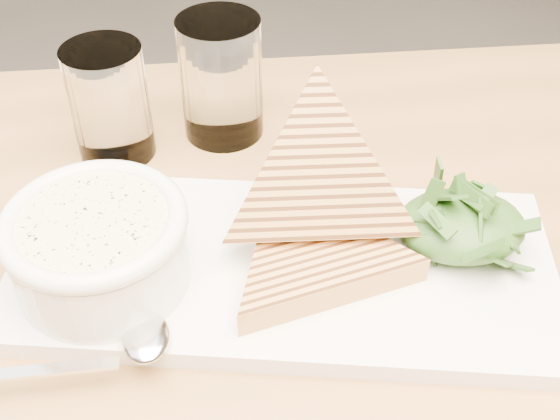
{
  "coord_description": "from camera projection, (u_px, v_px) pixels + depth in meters",
  "views": [
    {
      "loc": [
        -0.07,
        -0.18,
        1.17
      ],
      "look_at": [
        -0.03,
        0.22,
        0.82
      ],
      "focal_mm": 45.0,
      "sensor_mm": 36.0,
      "label": 1
    }
  ],
  "objects": [
    {
      "name": "table_top",
      "position": [
        192.0,
        338.0,
        0.53
      ],
      "size": [
        1.13,
        0.76,
        0.04
      ],
      "primitive_type": "cube",
      "rotation": [
        0.0,
        0.0,
        0.0
      ],
      "color": "#A06C3A",
      "rests_on": "ground"
    },
    {
      "name": "table_leg_br",
      "position": [
        553.0,
        298.0,
        1.07
      ],
      "size": [
        0.06,
        0.06,
        0.73
      ],
      "primitive_type": "cylinder",
      "color": "#A06C3A",
      "rests_on": "ground"
    },
    {
      "name": "platter",
      "position": [
        283.0,
        267.0,
        0.54
      ],
      "size": [
        0.44,
        0.26,
        0.02
      ],
      "primitive_type": "cube",
      "rotation": [
        0.0,
        0.0,
        -0.17
      ],
      "color": "white",
      "rests_on": "table_top"
    },
    {
      "name": "soup_bowl",
      "position": [
        101.0,
        254.0,
        0.51
      ],
      "size": [
        0.13,
        0.13,
        0.05
      ],
      "primitive_type": "cylinder",
      "color": "white",
      "rests_on": "platter"
    },
    {
      "name": "soup",
      "position": [
        94.0,
        224.0,
        0.49
      ],
      "size": [
        0.11,
        0.11,
        0.01
      ],
      "primitive_type": "cylinder",
      "color": "beige",
      "rests_on": "soup_bowl"
    },
    {
      "name": "bowl_rim",
      "position": [
        93.0,
        222.0,
        0.49
      ],
      "size": [
        0.13,
        0.13,
        0.01
      ],
      "primitive_type": "torus",
      "color": "white",
      "rests_on": "soup_bowl"
    },
    {
      "name": "sandwich_flat",
      "position": [
        313.0,
        257.0,
        0.53
      ],
      "size": [
        0.21,
        0.21,
        0.02
      ],
      "primitive_type": null,
      "rotation": [
        0.0,
        0.0,
        0.27
      ],
      "color": "#C18845",
      "rests_on": "platter"
    },
    {
      "name": "sandwich_lean",
      "position": [
        319.0,
        182.0,
        0.52
      ],
      "size": [
        0.18,
        0.19,
        0.19
      ],
      "primitive_type": null,
      "rotation": [
        0.9,
        0.0,
        -0.04
      ],
      "color": "#C18845",
      "rests_on": "sandwich_flat"
    },
    {
      "name": "salad_base",
      "position": [
        461.0,
        226.0,
        0.54
      ],
      "size": [
        0.1,
        0.08,
        0.04
      ],
      "primitive_type": "ellipsoid",
      "color": "black",
      "rests_on": "platter"
    },
    {
      "name": "arugula_pile",
      "position": [
        463.0,
        218.0,
        0.53
      ],
      "size": [
        0.11,
        0.1,
        0.05
      ],
      "primitive_type": null,
      "color": "#45712A",
      "rests_on": "platter"
    },
    {
      "name": "spoon_bowl",
      "position": [
        146.0,
        337.0,
        0.48
      ],
      "size": [
        0.03,
        0.05,
        0.01
      ],
      "primitive_type": "ellipsoid",
      "rotation": [
        0.0,
        0.0,
        0.03
      ],
      "color": "silver",
      "rests_on": "platter"
    },
    {
      "name": "spoon_handle",
      "position": [
        33.0,
        371.0,
        0.46
      ],
      "size": [
        0.11,
        0.01,
        0.0
      ],
      "primitive_type": "cube",
      "rotation": [
        0.0,
        0.0,
        0.03
      ],
      "color": "silver",
      "rests_on": "platter"
    },
    {
      "name": "glass_near",
      "position": [
        110.0,
        103.0,
        0.63
      ],
      "size": [
        0.07,
        0.07,
        0.11
      ],
      "primitive_type": "cylinder",
      "color": "white",
      "rests_on": "table_top"
    },
    {
      "name": "glass_far",
      "position": [
        221.0,
        79.0,
        0.66
      ],
      "size": [
        0.08,
        0.08,
        0.12
      ],
      "primitive_type": "cylinder",
      "color": "white",
      "rests_on": "table_top"
    }
  ]
}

